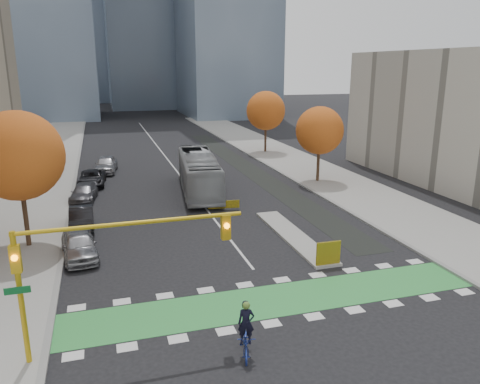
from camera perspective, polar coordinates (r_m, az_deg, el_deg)
ground at (r=21.38m, az=6.04°, el=-14.75°), size 300.00×300.00×0.00m
sidewalk_west at (r=38.97m, az=-25.09°, el=-2.03°), size 7.00×120.00×0.15m
sidewalk_east at (r=43.79m, az=12.32°, el=0.85°), size 7.00×120.00×0.15m
curb_west at (r=38.58m, az=-19.96°, el=-1.66°), size 0.30×120.00×0.16m
curb_east at (r=42.24m, az=8.15°, el=0.53°), size 0.30×120.00×0.16m
bike_crossing at (r=22.59m, az=4.54°, el=-12.95°), size 20.00×3.00×0.01m
centre_line at (r=58.46m, az=-9.23°, el=4.48°), size 0.15×70.00×0.01m
bike_lane_paint at (r=50.45m, az=0.81°, el=2.99°), size 2.50×50.00×0.01m
median_island at (r=30.29m, az=6.50°, el=-5.33°), size 1.60×10.00×0.16m
hazard_board at (r=26.01m, az=10.72°, el=-7.33°), size 1.40×0.12×1.30m
tree_west at (r=29.80m, az=-25.44°, el=4.00°), size 5.20×5.20×8.22m
tree_east_near at (r=43.95m, az=9.68°, el=7.40°), size 4.40×4.40×7.08m
tree_east_far at (r=58.75m, az=3.16°, el=9.86°), size 4.80×4.80×7.65m
traffic_signal_west at (r=17.78m, az=-17.39°, el=-7.34°), size 8.53×0.56×5.20m
cyclist at (r=18.43m, az=0.74°, el=-17.29°), size 1.15×2.03×2.21m
bus at (r=40.49m, az=-5.03°, el=2.34°), size 4.22×12.41×3.39m
parked_car_a at (r=28.28m, az=-19.02°, el=-6.10°), size 2.35×4.75×1.56m
parked_car_b at (r=33.02m, az=-18.76°, el=-3.13°), size 1.62×4.44×1.45m
parked_car_c at (r=40.00m, az=-18.50°, el=-0.07°), size 2.46×4.78×1.33m
parked_car_d at (r=44.84m, az=-17.61°, el=1.62°), size 2.62×5.08×1.37m
parked_car_e at (r=49.98m, az=-16.01°, el=3.27°), size 2.65×5.19×1.69m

